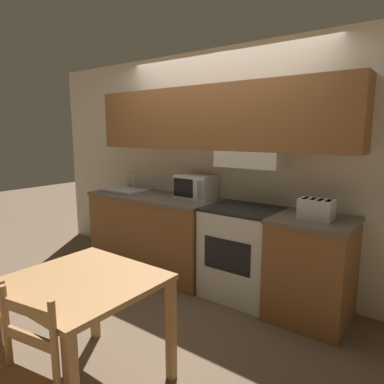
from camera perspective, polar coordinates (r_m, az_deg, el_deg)
name	(u,v)px	position (r m, az deg, el deg)	size (l,w,h in m)	color
ground_plane	(217,274)	(4.18, 4.22, -13.45)	(16.00, 16.00, 0.00)	brown
wall_back	(217,144)	(3.78, 4.14, 7.90)	(5.43, 0.38, 2.55)	silver
lower_counter_main	(154,232)	(4.19, -6.28, -6.71)	(1.65, 0.66, 0.92)	brown
lower_counter_right_stub	(311,269)	(3.28, 19.25, -12.00)	(0.69, 0.66, 0.92)	brown
stove_range	(242,252)	(3.55, 8.32, -9.88)	(0.71, 0.61, 0.92)	silver
microwave	(196,187)	(3.86, 0.69, 0.90)	(0.43, 0.31, 0.26)	silver
toaster	(316,209)	(3.10, 19.99, -2.71)	(0.29, 0.19, 0.18)	silver
sink_basin	(125,190)	(4.42, -11.04, 0.39)	(0.52, 0.39, 0.24)	#B7BABF
dining_table	(83,295)	(2.37, -17.64, -16.07)	(0.89, 0.83, 0.75)	#B27F4C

